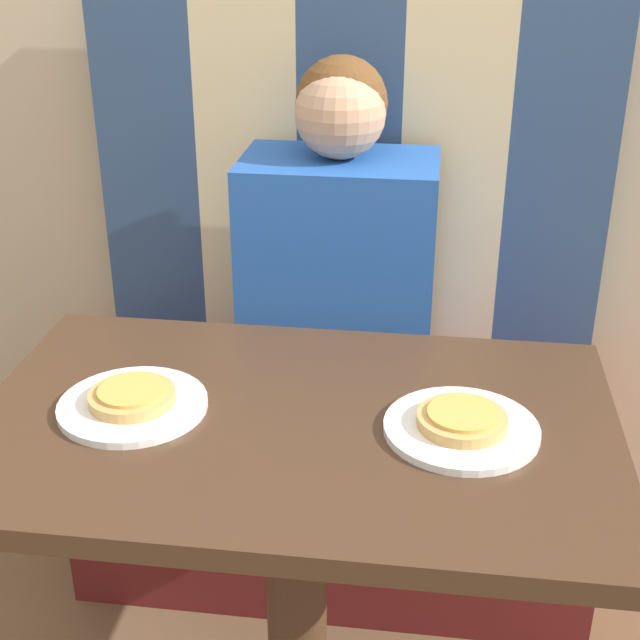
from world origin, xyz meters
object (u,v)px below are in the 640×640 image
plate_left (133,405)px  pizza_left (132,396)px  pizza_right (462,419)px  person (339,240)px  plate_right (461,429)px

plate_left → pizza_left: (-0.00, 0.00, 0.02)m
plate_left → pizza_right: size_ratio=1.73×
person → pizza_right: 0.64m
person → plate_right: size_ratio=2.94×
person → pizza_right: (0.25, -0.59, -0.05)m
person → plate_left: bearing=-112.8°
plate_left → pizza_left: 0.02m
plate_right → pizza_left: (-0.49, 0.00, 0.02)m
pizza_right → plate_left: bearing=180.0°
person → plate_left: (-0.25, -0.59, -0.06)m
plate_left → pizza_right: bearing=0.0°
pizza_left → pizza_right: bearing=0.0°
person → pizza_right: size_ratio=5.09×
pizza_left → pizza_right: size_ratio=1.00×
plate_right → pizza_right: size_ratio=1.73×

